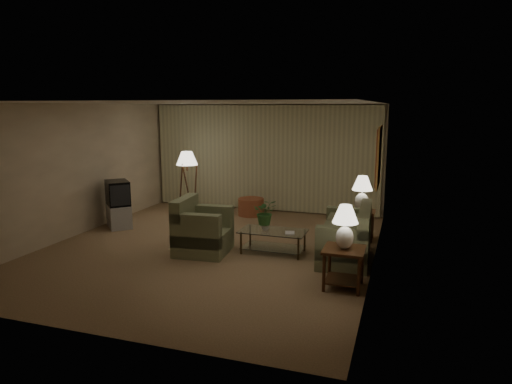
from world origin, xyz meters
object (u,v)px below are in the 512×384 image
sofa (345,238)px  table_lamp_far (362,190)px  table_lamp_near (345,223)px  armchair (203,231)px  crt_tv (118,193)px  ottoman (251,207)px  coffee_table (273,238)px  floor_lamp (188,183)px  vase (265,226)px  side_table_near (344,260)px  tv_cabinet (119,216)px  side_table_far (361,220)px

sofa → table_lamp_far: table_lamp_far is taller
table_lamp_near → armchair: bearing=162.1°
table_lamp_far → crt_tv: 5.25m
armchair → ottoman: armchair is taller
coffee_table → floor_lamp: size_ratio=0.76×
table_lamp_far → vase: (-1.59, -1.35, -0.51)m
side_table_near → floor_lamp: (-4.20, 3.34, 0.41)m
table_lamp_far → vase: size_ratio=4.21×
table_lamp_near → table_lamp_far: size_ratio=0.93×
tv_cabinet → floor_lamp: bearing=100.2°
side_table_near → vase: size_ratio=3.62×
tv_cabinet → table_lamp_far: bearing=52.9°
sofa → vase: 1.45m
coffee_table → side_table_far: bearing=43.2°
floor_lamp → coffee_table: bearing=-37.2°
crt_tv → ottoman: crt_tv is taller
armchair → crt_tv: bearing=62.1°
armchair → side_table_far: (2.65, 1.74, 0.00)m
sofa → side_table_far: 1.26m
side_table_far → crt_tv: size_ratio=0.79×
table_lamp_near → tv_cabinet: bearing=159.6°
table_lamp_far → side_table_near: bearing=-90.0°
sofa → armchair: size_ratio=1.57×
armchair → side_table_near: bearing=-112.9°
side_table_far → side_table_near: bearing=-90.0°
tv_cabinet → ottoman: bearing=84.6°
table_lamp_near → floor_lamp: 5.37m
table_lamp_far → sofa: bearing=-96.8°
table_lamp_near → floor_lamp: bearing=141.5°
vase → coffee_table: bearing=0.0°
side_table_far → table_lamp_near: size_ratio=0.92×
table_lamp_far → coffee_table: (-1.44, -1.35, -0.73)m
table_lamp_far → crt_tv: bearing=-172.7°
tv_cabinet → floor_lamp: (1.00, 1.41, 0.58)m
table_lamp_far → tv_cabinet: size_ratio=0.84×
armchair → tv_cabinet: armchair is taller
sofa → vase: sofa is taller
sofa → ottoman: 3.66m
side_table_far → table_lamp_near: (-0.00, -2.60, 0.58)m
table_lamp_near → sofa: bearing=96.3°
tv_cabinet → crt_tv: 0.52m
table_lamp_near → coffee_table: 2.03m
side_table_far → coffee_table: 1.98m
coffee_table → armchair: bearing=-162.0°
floor_lamp → vase: bearing=-38.7°
armchair → ottoman: (-0.12, 3.05, -0.19)m
side_table_near → table_lamp_far: size_ratio=0.86×
table_lamp_far → ottoman: (-2.77, 1.30, -0.80)m
floor_lamp → ottoman: size_ratio=2.51×
table_lamp_near → crt_tv: (-5.20, 1.93, -0.21)m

